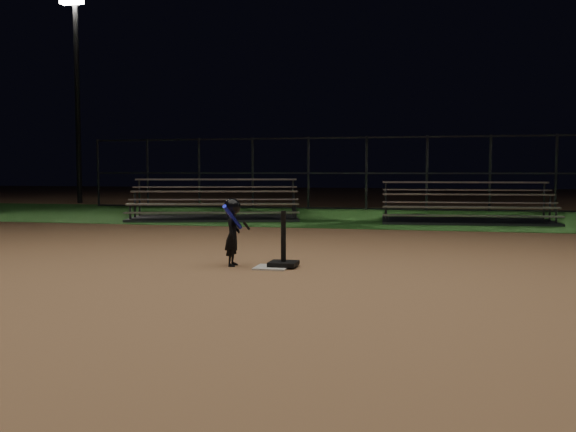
# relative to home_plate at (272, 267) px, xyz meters

# --- Properties ---
(ground) EXTENTS (80.00, 80.00, 0.00)m
(ground) POSITION_rel_home_plate_xyz_m (0.00, 0.00, -0.01)
(ground) COLOR #9A6B45
(ground) RESTS_ON ground
(grass_strip) EXTENTS (60.00, 8.00, 0.01)m
(grass_strip) POSITION_rel_home_plate_xyz_m (0.00, 10.00, -0.01)
(grass_strip) COLOR #1E4D18
(grass_strip) RESTS_ON ground
(home_plate) EXTENTS (0.45, 0.45, 0.02)m
(home_plate) POSITION_rel_home_plate_xyz_m (0.00, 0.00, 0.00)
(home_plate) COLOR beige
(home_plate) RESTS_ON ground
(batting_tee) EXTENTS (0.38, 0.38, 0.76)m
(batting_tee) POSITION_rel_home_plate_xyz_m (0.14, 0.10, 0.15)
(batting_tee) COLOR black
(batting_tee) RESTS_ON home_plate
(child_batter) EXTENTS (0.36, 0.56, 0.95)m
(child_batter) POSITION_rel_home_plate_xyz_m (-0.59, 0.09, 0.50)
(child_batter) COLOR black
(child_batter) RESTS_ON ground
(bleacher_left) EXTENTS (4.96, 3.31, 1.11)m
(bleacher_left) POSITION_rel_home_plate_xyz_m (-3.64, 7.99, 0.22)
(bleacher_left) COLOR #B1B0B5
(bleacher_left) RESTS_ON ground
(bleacher_right) EXTENTS (4.43, 2.42, 1.05)m
(bleacher_right) POSITION_rel_home_plate_xyz_m (3.03, 8.44, 0.20)
(bleacher_right) COLOR #A9A9AE
(bleacher_right) RESTS_ON ground
(backstop_fence) EXTENTS (20.08, 0.08, 2.50)m
(backstop_fence) POSITION_rel_home_plate_xyz_m (0.00, 13.00, 1.24)
(backstop_fence) COLOR #38383D
(backstop_fence) RESTS_ON ground
(light_pole_left) EXTENTS (0.90, 0.53, 8.30)m
(light_pole_left) POSITION_rel_home_plate_xyz_m (-12.00, 14.94, 4.93)
(light_pole_left) COLOR #2D2D30
(light_pole_left) RESTS_ON ground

